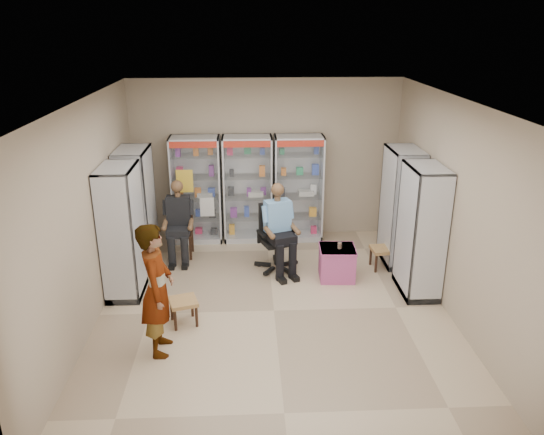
{
  "coord_description": "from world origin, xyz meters",
  "views": [
    {
      "loc": [
        -0.35,
        -6.73,
        3.95
      ],
      "look_at": [
        0.01,
        0.7,
        1.18
      ],
      "focal_mm": 35.0,
      "sensor_mm": 36.0,
      "label": 1
    }
  ],
  "objects_px": {
    "cabinet_right_far": "(401,207)",
    "pink_trunk": "(337,263)",
    "cabinet_back_right": "(298,189)",
    "standing_man": "(157,290)",
    "seated_shopkeeper": "(277,230)",
    "office_chair": "(277,237)",
    "cabinet_left_far": "(137,207)",
    "wooden_chair": "(180,231)",
    "cabinet_back_mid": "(248,189)",
    "cabinet_left_near": "(123,232)",
    "cabinet_right_near": "(421,231)",
    "cabinet_back_left": "(197,190)",
    "woven_stool_b": "(184,311)",
    "woven_stool_a": "(382,258)"
  },
  "relations": [
    {
      "from": "cabinet_back_mid",
      "to": "seated_shopkeeper",
      "type": "bearing_deg",
      "value": -71.07
    },
    {
      "from": "pink_trunk",
      "to": "office_chair",
      "type": "bearing_deg",
      "value": 156.81
    },
    {
      "from": "cabinet_right_near",
      "to": "standing_man",
      "type": "relative_size",
      "value": 1.16
    },
    {
      "from": "cabinet_left_far",
      "to": "seated_shopkeeper",
      "type": "height_order",
      "value": "cabinet_left_far"
    },
    {
      "from": "wooden_chair",
      "to": "standing_man",
      "type": "distance_m",
      "value": 2.93
    },
    {
      "from": "cabinet_back_right",
      "to": "standing_man",
      "type": "relative_size",
      "value": 1.16
    },
    {
      "from": "cabinet_back_left",
      "to": "woven_stool_b",
      "type": "height_order",
      "value": "cabinet_back_left"
    },
    {
      "from": "office_chair",
      "to": "standing_man",
      "type": "distance_m",
      "value": 2.83
    },
    {
      "from": "cabinet_back_right",
      "to": "office_chair",
      "type": "relative_size",
      "value": 1.78
    },
    {
      "from": "seated_shopkeeper",
      "to": "office_chair",
      "type": "bearing_deg",
      "value": 69.99
    },
    {
      "from": "cabinet_right_near",
      "to": "cabinet_left_far",
      "type": "height_order",
      "value": "same"
    },
    {
      "from": "cabinet_left_far",
      "to": "standing_man",
      "type": "bearing_deg",
      "value": 15.46
    },
    {
      "from": "seated_shopkeeper",
      "to": "woven_stool_b",
      "type": "xyz_separation_m",
      "value": [
        -1.38,
        -1.64,
        -0.53
      ]
    },
    {
      "from": "cabinet_right_far",
      "to": "wooden_chair",
      "type": "xyz_separation_m",
      "value": [
        -3.78,
        0.4,
        -0.53
      ]
    },
    {
      "from": "pink_trunk",
      "to": "standing_man",
      "type": "relative_size",
      "value": 0.32
    },
    {
      "from": "cabinet_back_right",
      "to": "office_chair",
      "type": "xyz_separation_m",
      "value": [
        -0.48,
        -1.32,
        -0.44
      ]
    },
    {
      "from": "woven_stool_a",
      "to": "wooden_chair",
      "type": "bearing_deg",
      "value": 169.0
    },
    {
      "from": "office_chair",
      "to": "cabinet_back_left",
      "type": "bearing_deg",
      "value": 117.14
    },
    {
      "from": "pink_trunk",
      "to": "standing_man",
      "type": "xyz_separation_m",
      "value": [
        -2.56,
        -1.9,
        0.6
      ]
    },
    {
      "from": "cabinet_back_right",
      "to": "standing_man",
      "type": "bearing_deg",
      "value": -119.85
    },
    {
      "from": "cabinet_left_near",
      "to": "cabinet_back_mid",
      "type": "bearing_deg",
      "value": 137.2
    },
    {
      "from": "office_chair",
      "to": "pink_trunk",
      "type": "xyz_separation_m",
      "value": [
        0.96,
        -0.41,
        -0.3
      ]
    },
    {
      "from": "standing_man",
      "to": "cabinet_left_near",
      "type": "bearing_deg",
      "value": 23.37
    },
    {
      "from": "cabinet_back_left",
      "to": "seated_shopkeeper",
      "type": "xyz_separation_m",
      "value": [
        1.42,
        -1.37,
        -0.29
      ]
    },
    {
      "from": "cabinet_left_near",
      "to": "wooden_chair",
      "type": "relative_size",
      "value": 2.13
    },
    {
      "from": "wooden_chair",
      "to": "cabinet_back_left",
      "type": "bearing_deg",
      "value": 71.1
    },
    {
      "from": "woven_stool_b",
      "to": "wooden_chair",
      "type": "bearing_deg",
      "value": 97.21
    },
    {
      "from": "office_chair",
      "to": "cabinet_right_near",
      "type": "bearing_deg",
      "value": -43.41
    },
    {
      "from": "cabinet_right_far",
      "to": "cabinet_back_mid",
      "type": "bearing_deg",
      "value": 66.35
    },
    {
      "from": "cabinet_left_near",
      "to": "woven_stool_b",
      "type": "bearing_deg",
      "value": 44.8
    },
    {
      "from": "cabinet_right_far",
      "to": "pink_trunk",
      "type": "distance_m",
      "value": 1.49
    },
    {
      "from": "cabinet_back_mid",
      "to": "cabinet_right_far",
      "type": "bearing_deg",
      "value": -23.65
    },
    {
      "from": "cabinet_right_near",
      "to": "cabinet_left_far",
      "type": "bearing_deg",
      "value": 73.75
    },
    {
      "from": "cabinet_back_mid",
      "to": "woven_stool_b",
      "type": "height_order",
      "value": "cabinet_back_mid"
    },
    {
      "from": "cabinet_back_mid",
      "to": "cabinet_left_near",
      "type": "relative_size",
      "value": 1.0
    },
    {
      "from": "cabinet_back_right",
      "to": "cabinet_right_near",
      "type": "xyz_separation_m",
      "value": [
        1.63,
        -2.23,
        0.0
      ]
    },
    {
      "from": "wooden_chair",
      "to": "pink_trunk",
      "type": "distance_m",
      "value": 2.82
    },
    {
      "from": "cabinet_right_near",
      "to": "cabinet_right_far",
      "type": "bearing_deg",
      "value": 0.0
    },
    {
      "from": "woven_stool_a",
      "to": "standing_man",
      "type": "distance_m",
      "value": 4.11
    },
    {
      "from": "cabinet_left_far",
      "to": "wooden_chair",
      "type": "bearing_deg",
      "value": 106.39
    },
    {
      "from": "cabinet_back_mid",
      "to": "cabinet_left_far",
      "type": "distance_m",
      "value": 2.1
    },
    {
      "from": "woven_stool_a",
      "to": "cabinet_back_mid",
      "type": "bearing_deg",
      "value": 148.1
    },
    {
      "from": "cabinet_right_near",
      "to": "seated_shopkeeper",
      "type": "xyz_separation_m",
      "value": [
        -2.11,
        0.86,
        -0.29
      ]
    },
    {
      "from": "cabinet_back_mid",
      "to": "standing_man",
      "type": "bearing_deg",
      "value": -107.34
    },
    {
      "from": "cabinet_back_right",
      "to": "pink_trunk",
      "type": "xyz_separation_m",
      "value": [
        0.48,
        -1.73,
        -0.73
      ]
    },
    {
      "from": "wooden_chair",
      "to": "woven_stool_b",
      "type": "distance_m",
      "value": 2.31
    },
    {
      "from": "cabinet_left_near",
      "to": "wooden_chair",
      "type": "bearing_deg",
      "value": 152.39
    },
    {
      "from": "cabinet_back_mid",
      "to": "woven_stool_a",
      "type": "bearing_deg",
      "value": -31.9
    },
    {
      "from": "cabinet_back_right",
      "to": "woven_stool_b",
      "type": "bearing_deg",
      "value": -121.79
    },
    {
      "from": "cabinet_left_far",
      "to": "pink_trunk",
      "type": "relative_size",
      "value": 3.62
    }
  ]
}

